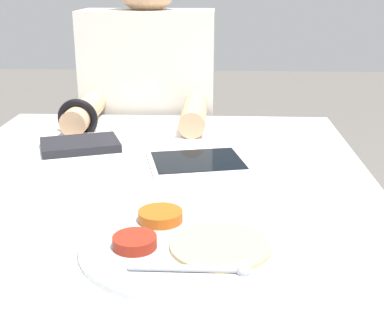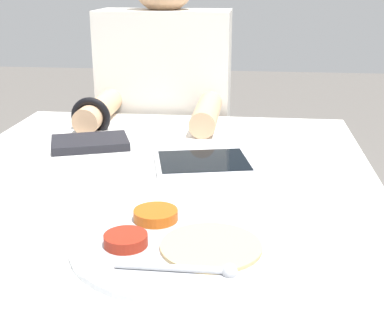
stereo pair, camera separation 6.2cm
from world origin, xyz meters
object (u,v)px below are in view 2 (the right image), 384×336
Objects in this scene: thali_tray at (175,242)px; red_notebook at (90,143)px; person_diner at (166,155)px; tablet_device at (203,162)px.

thali_tray reaches higher than red_notebook.
thali_tray is at bearing -79.88° from person_diner.
tablet_device is 0.61m from person_diner.
thali_tray is 1.49× the size of red_notebook.
person_diner is (-0.17, 0.95, -0.18)m from thali_tray.
red_notebook is (-0.28, 0.49, 0.00)m from thali_tray.
tablet_device is (0.29, -0.10, -0.00)m from red_notebook.
thali_tray is 1.29× the size of tablet_device.
red_notebook is 0.51m from person_diner.
person_diner is at bearing 100.12° from thali_tray.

